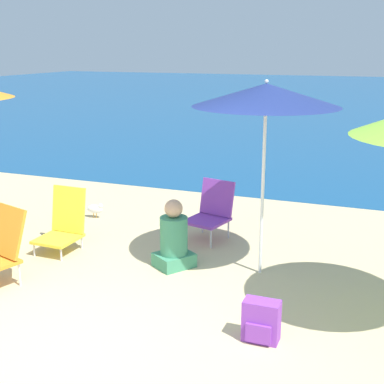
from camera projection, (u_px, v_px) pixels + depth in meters
name	position (u px, v px, depth m)	size (l,w,h in m)	color
ground_plane	(82.00, 352.00, 4.48)	(60.00, 60.00, 0.00)	#D1BA89
sea_water	(351.00, 97.00, 27.10)	(60.00, 40.00, 0.01)	navy
beach_umbrella_navy	(266.00, 95.00, 5.54)	(1.56, 1.56, 2.15)	white
beach_chair_orange	(0.00, 246.00, 5.68)	(0.63, 0.68, 0.83)	silver
beach_chair_purple	(212.00, 210.00, 7.08)	(0.60, 0.68, 0.76)	silver
beach_chair_yellow	(64.00, 223.00, 6.69)	(0.48, 0.59, 0.78)	silver
person_seated_near	(174.00, 240.00, 6.15)	(0.52, 0.54, 0.81)	#3F8C66
backpack_purple	(261.00, 321.00, 4.62)	(0.32, 0.20, 0.37)	purple
seagull	(95.00, 209.00, 7.96)	(0.27, 0.11, 0.23)	gold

